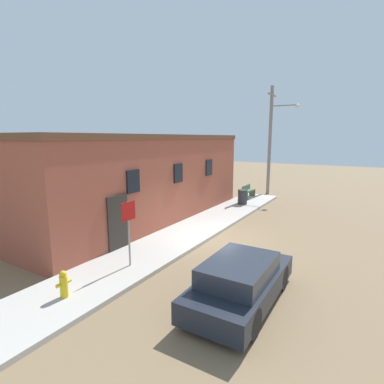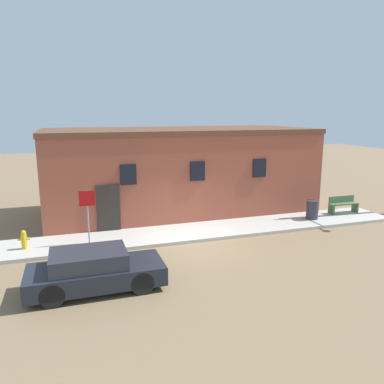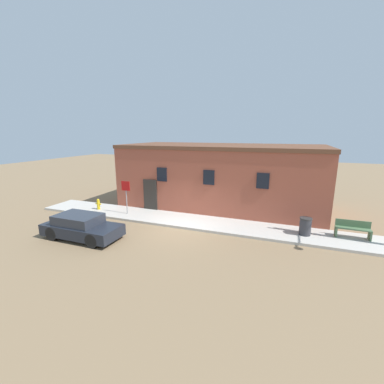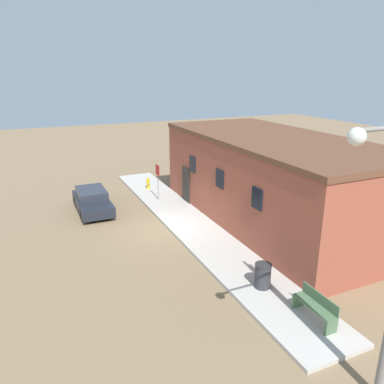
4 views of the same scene
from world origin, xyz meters
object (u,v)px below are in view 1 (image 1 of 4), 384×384
object	(u,v)px
bench	(248,191)
utility_pole	(272,137)
stop_sign	(129,222)
parked_car	(241,281)
fire_hydrant	(64,284)
trash_bin	(242,197)

from	to	relation	value
bench	utility_pole	distance (m)	4.76
stop_sign	bench	world-z (taller)	stop_sign
utility_pole	parked_car	size ratio (longest dim) A/B	2.00
stop_sign	bench	bearing A→B (deg)	3.08
fire_hydrant	stop_sign	world-z (taller)	stop_sign
fire_hydrant	trash_bin	size ratio (longest dim) A/B	0.81
fire_hydrant	bench	world-z (taller)	bench
fire_hydrant	stop_sign	distance (m)	2.64
bench	utility_pole	xyz separation A→B (m)	(2.84, -0.69, 3.75)
bench	utility_pole	world-z (taller)	utility_pole
fire_hydrant	utility_pole	distance (m)	18.41
trash_bin	utility_pole	bearing A→B (deg)	-2.65
trash_bin	parked_car	xyz separation A→B (m)	(-10.64, -4.11, 0.01)
trash_bin	bench	bearing A→B (deg)	11.64
trash_bin	utility_pole	distance (m)	6.28
utility_pole	parked_car	xyz separation A→B (m)	(-15.68, -3.88, -3.72)
stop_sign	parked_car	xyz separation A→B (m)	(-0.05, -3.88, -1.01)
stop_sign	parked_car	bearing A→B (deg)	-90.81
trash_bin	parked_car	size ratio (longest dim) A/B	0.23
stop_sign	bench	distance (m)	12.84
fire_hydrant	parked_car	xyz separation A→B (m)	(2.34, -4.00, 0.10)
stop_sign	parked_car	distance (m)	4.01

